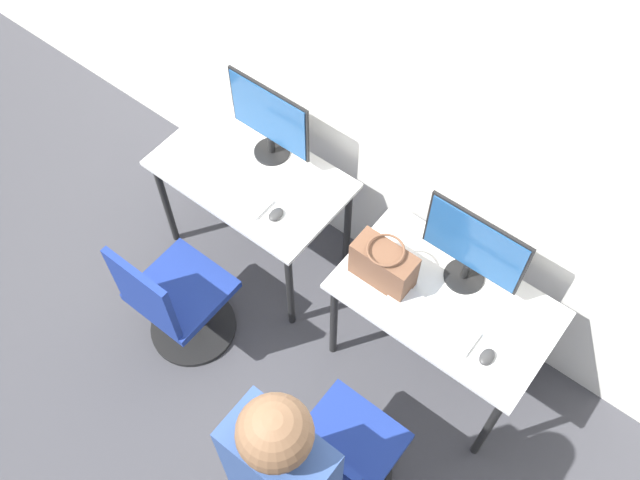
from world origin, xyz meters
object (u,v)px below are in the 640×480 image
monitor_right (473,248)px  keyboard_right (431,318)px  mouse_right (487,357)px  office_chair_right (340,458)px  handbag (384,265)px  monitor_left (269,119)px  keyboard_left (232,189)px  mouse_left (276,214)px  office_chair_left (176,304)px

monitor_right → keyboard_right: 0.37m
mouse_right → office_chair_right: office_chair_right is taller
monitor_right → handbag: (-0.30, -0.24, -0.14)m
monitor_left → monitor_right: size_ratio=1.00×
office_chair_right → monitor_right: bearing=89.7°
keyboard_left → mouse_right: bearing=-0.1°
mouse_right → handbag: bearing=174.8°
keyboard_left → keyboard_right: 1.21m
keyboard_left → mouse_left: bearing=2.9°
handbag → monitor_left: bearing=163.4°
keyboard_left → mouse_left: (0.28, 0.01, 0.01)m
keyboard_left → office_chair_right: (1.20, -0.66, -0.38)m
keyboard_left → monitor_right: 1.27m
monitor_left → keyboard_right: size_ratio=1.11×
keyboard_right → monitor_left: bearing=165.4°
keyboard_left → handbag: bearing=3.3°
mouse_left → mouse_right: 1.22m
mouse_left → monitor_left: bearing=132.7°
handbag → monitor_right: bearing=38.3°
monitor_left → monitor_right: bearing=-1.4°
keyboard_right → handbag: bearing=171.8°
monitor_right → mouse_right: size_ratio=5.50×
mouse_left → handbag: 0.63m
office_chair_left → monitor_right: bearing=35.9°
mouse_right → office_chair_left: bearing=-159.6°
keyboard_right → office_chair_right: 0.77m
monitor_right → keyboard_right: (0.00, -0.28, -0.24)m
keyboard_left → mouse_right: (1.50, -0.00, 0.01)m
office_chair_left → office_chair_right: bearing=-5.8°
monitor_left → keyboard_right: monitor_left is taller
monitor_right → keyboard_right: monitor_right is taller
office_chair_left → keyboard_right: 1.34m
keyboard_left → mouse_right: 1.50m
monitor_right → monitor_left: bearing=178.6°
mouse_left → handbag: bearing=3.5°
office_chair_left → mouse_right: (1.45, 0.54, 0.38)m
monitor_left → office_chair_left: size_ratio=0.55×
monitor_left → keyboard_left: size_ratio=1.11×
keyboard_right → mouse_right: mouse_right is taller
monitor_left → mouse_right: size_ratio=5.50×
keyboard_left → office_chair_left: office_chair_left is taller
keyboard_left → office_chair_left: bearing=-84.8°
office_chair_left → handbag: 1.15m
monitor_left → office_chair_right: (1.20, -0.98, -0.62)m
office_chair_right → mouse_left: bearing=143.7°
office_chair_left → office_chair_right: 1.16m
keyboard_left → monitor_right: size_ratio=0.90×
mouse_left → keyboard_right: bearing=-0.4°
monitor_left → mouse_right: (1.50, -0.32, -0.24)m
mouse_left → office_chair_left: (-0.23, -0.56, -0.38)m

